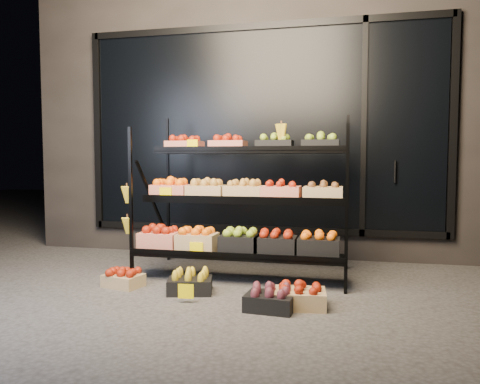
% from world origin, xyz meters
% --- Properties ---
extents(ground, '(24.00, 24.00, 0.00)m').
position_xyz_m(ground, '(0.00, 0.00, 0.00)').
color(ground, '#514F4C').
rests_on(ground, ground).
extents(building, '(6.00, 2.08, 3.50)m').
position_xyz_m(building, '(0.00, 2.59, 1.75)').
color(building, '#2D2826').
rests_on(building, ground).
extents(display_rack, '(2.18, 1.02, 1.67)m').
position_xyz_m(display_rack, '(-0.01, 0.60, 0.79)').
color(display_rack, black).
rests_on(display_rack, ground).
extents(tag_floor_a, '(0.13, 0.01, 0.12)m').
position_xyz_m(tag_floor_a, '(-0.26, -0.40, 0.06)').
color(tag_floor_a, '#FFE300').
rests_on(tag_floor_a, ground).
extents(floor_crate_left, '(0.39, 0.32, 0.18)m').
position_xyz_m(floor_crate_left, '(-1.00, -0.05, 0.08)').
color(floor_crate_left, tan).
rests_on(floor_crate_left, ground).
extents(floor_crate_midleft, '(0.44, 0.37, 0.20)m').
position_xyz_m(floor_crate_midleft, '(-0.33, -0.10, 0.09)').
color(floor_crate_midleft, black).
rests_on(floor_crate_midleft, ground).
extents(floor_crate_midright, '(0.43, 0.34, 0.20)m').
position_xyz_m(floor_crate_midright, '(0.67, -0.29, 0.10)').
color(floor_crate_midright, tan).
rests_on(floor_crate_midright, ground).
extents(floor_crate_right, '(0.40, 0.31, 0.19)m').
position_xyz_m(floor_crate_right, '(0.45, -0.42, 0.09)').
color(floor_crate_right, black).
rests_on(floor_crate_right, ground).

